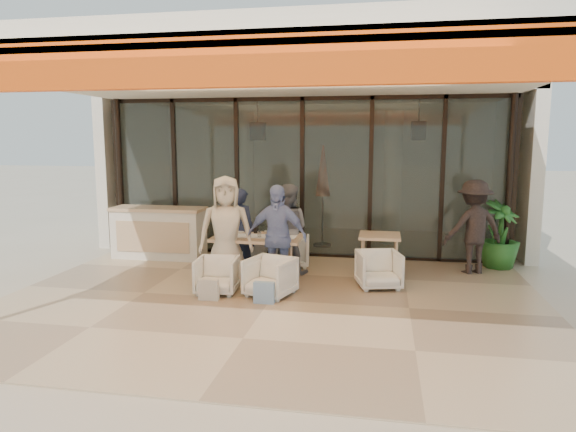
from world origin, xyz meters
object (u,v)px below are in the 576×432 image
at_px(chair_near_right, 270,275).
at_px(chair_far_right, 292,250).
at_px(chair_near_left, 217,274).
at_px(diner_grey, 287,229).
at_px(side_chair, 379,268).
at_px(potted_palm, 500,235).
at_px(diner_navy, 241,230).
at_px(dining_table, 258,239).
at_px(chair_far_left, 249,247).
at_px(diner_periwinkle, 277,237).
at_px(diner_cream, 226,231).
at_px(standing_woman, 474,227).
at_px(side_table, 380,240).
at_px(host_counter, 159,233).

bearing_deg(chair_near_right, chair_far_right, 107.62).
distance_m(chair_near_left, diner_grey, 1.70).
bearing_deg(side_chair, diner_grey, 143.33).
bearing_deg(potted_palm, diner_navy, -167.10).
bearing_deg(dining_table, chair_far_left, 113.70).
bearing_deg(dining_table, side_chair, -5.86).
height_order(chair_near_left, diner_periwinkle, diner_periwinkle).
xyz_separation_m(chair_far_left, chair_near_left, (0.00, -1.90, -0.03)).
bearing_deg(diner_periwinkle, chair_near_right, -84.44).
relative_size(chair_near_left, diner_cream, 0.35).
height_order(chair_near_left, diner_cream, diner_cream).
bearing_deg(chair_far_right, dining_table, 58.68).
bearing_deg(standing_woman, dining_table, -5.34).
relative_size(chair_far_right, diner_cream, 0.36).
bearing_deg(diner_grey, side_chair, 162.19).
bearing_deg(side_table, diner_navy, -177.75).
bearing_deg(standing_woman, side_table, -4.46).
distance_m(chair_far_left, chair_near_left, 1.90).
xyz_separation_m(diner_cream, potted_palm, (4.63, 1.96, -0.27)).
distance_m(diner_periwinkle, side_chair, 1.71).
xyz_separation_m(dining_table, potted_palm, (4.21, 1.50, -0.05)).
height_order(chair_near_right, standing_woman, standing_woman).
relative_size(diner_periwinkle, standing_woman, 1.00).
bearing_deg(dining_table, diner_periwinkle, -46.97).
xyz_separation_m(chair_near_left, diner_periwinkle, (0.84, 0.50, 0.52)).
height_order(chair_far_right, diner_navy, diner_navy).
xyz_separation_m(chair_near_right, side_table, (1.62, 1.50, 0.30)).
height_order(host_counter, chair_far_right, host_counter).
height_order(chair_far_left, side_table, side_table).
distance_m(chair_near_left, side_table, 2.89).
bearing_deg(chair_far_right, standing_woman, 174.26).
bearing_deg(side_chair, side_table, 75.36).
distance_m(chair_near_right, side_chair, 1.78).
relative_size(diner_grey, standing_woman, 0.95).
bearing_deg(chair_near_left, diner_cream, 84.89).
xyz_separation_m(diner_grey, diner_periwinkle, (-0.00, -0.90, 0.03)).
bearing_deg(host_counter, dining_table, -25.54).
bearing_deg(diner_cream, host_counter, 124.37).
relative_size(host_counter, diner_grey, 1.15).
bearing_deg(diner_periwinkle, diner_navy, 138.59).
height_order(dining_table, diner_cream, diner_cream).
height_order(dining_table, diner_periwinkle, diner_periwinkle).
xyz_separation_m(chair_near_right, diner_cream, (-0.84, 0.50, 0.56)).
distance_m(chair_far_right, diner_cream, 1.73).
xyz_separation_m(diner_grey, side_table, (1.62, 0.10, -0.16)).
xyz_separation_m(host_counter, chair_near_right, (2.73, -2.06, -0.20)).
bearing_deg(chair_far_right, chair_far_left, -7.04).
xyz_separation_m(diner_navy, side_chair, (2.46, -0.65, -0.42)).
xyz_separation_m(host_counter, diner_navy, (1.89, -0.66, 0.23)).
distance_m(chair_near_right, standing_woman, 3.82).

